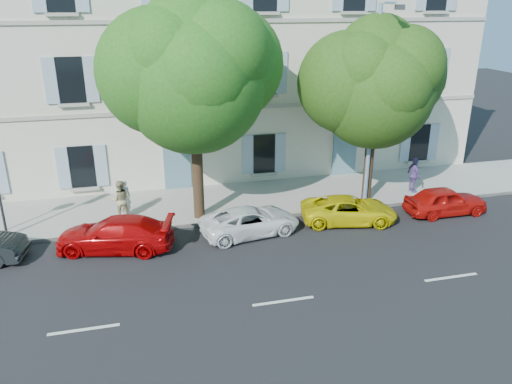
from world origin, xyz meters
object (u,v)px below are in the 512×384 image
object	(u,v)px
tree_right	(375,90)
tree_left	(194,80)
street_lamp	(375,96)
pedestrian_b	(120,200)
car_yellow_supercar	(349,210)
car_red_hatchback	(445,201)
pedestrian_c	(414,175)
pedestrian_a	(124,198)
car_white_coupe	(250,221)
car_red_coupe	(115,234)

from	to	relation	value
tree_right	tree_left	bearing A→B (deg)	-179.15
street_lamp	pedestrian_b	distance (m)	11.68
car_yellow_supercar	tree_right	bearing A→B (deg)	-30.74
tree_left	street_lamp	distance (m)	7.71
car_red_hatchback	pedestrian_c	world-z (taller)	pedestrian_c
pedestrian_b	tree_left	bearing A→B (deg)	167.49
tree_left	pedestrian_c	distance (m)	11.59
street_lamp	tree_left	bearing A→B (deg)	177.41
street_lamp	pedestrian_a	world-z (taller)	street_lamp
street_lamp	pedestrian_c	distance (m)	5.01
car_yellow_supercar	pedestrian_a	distance (m)	9.63
car_yellow_supercar	car_red_hatchback	size ratio (longest dim) A/B	1.11
car_yellow_supercar	street_lamp	size ratio (longest dim) A/B	0.46
car_white_coupe	tree_left	bearing A→B (deg)	34.31
pedestrian_c	street_lamp	bearing A→B (deg)	105.63
tree_right	pedestrian_a	bearing A→B (deg)	175.42
tree_left	car_red_hatchback	bearing A→B (deg)	-10.51
pedestrian_b	tree_right	bearing A→B (deg)	176.12
pedestrian_a	pedestrian_c	world-z (taller)	pedestrian_c
car_red_hatchback	pedestrian_a	bearing A→B (deg)	77.88
street_lamp	pedestrian_a	bearing A→B (deg)	172.90
car_yellow_supercar	car_red_hatchback	distance (m)	4.50
tree_left	street_lamp	bearing A→B (deg)	-2.59
car_red_coupe	pedestrian_c	xyz separation A→B (m)	(13.94, 2.44, 0.37)
pedestrian_a	car_yellow_supercar	bearing A→B (deg)	144.20
car_yellow_supercar	car_white_coupe	bearing A→B (deg)	102.97
car_red_coupe	car_yellow_supercar	xyz separation A→B (m)	(9.60, 0.20, -0.08)
car_white_coupe	car_red_coupe	bearing A→B (deg)	81.52
tree_left	tree_right	size ratio (longest dim) A/B	1.13
car_red_coupe	pedestrian_a	xyz separation A→B (m)	(0.38, 2.96, 0.31)
car_red_coupe	car_yellow_supercar	distance (m)	9.60
street_lamp	car_white_coupe	bearing A→B (deg)	-165.36
car_white_coupe	pedestrian_a	bearing A→B (deg)	50.07
street_lamp	pedestrian_c	xyz separation A→B (m)	(2.82, 0.82, -4.06)
car_white_coupe	car_red_hatchback	xyz separation A→B (m)	(8.83, -0.10, 0.06)
pedestrian_a	pedestrian_c	bearing A→B (deg)	158.65
car_white_coupe	pedestrian_b	size ratio (longest dim) A/B	2.37
street_lamp	car_yellow_supercar	bearing A→B (deg)	-136.84
car_red_coupe	tree_right	world-z (taller)	tree_right
tree_right	street_lamp	world-z (taller)	street_lamp
pedestrian_b	pedestrian_c	bearing A→B (deg)	178.14
street_lamp	pedestrian_b	size ratio (longest dim) A/B	5.12
car_red_coupe	car_white_coupe	size ratio (longest dim) A/B	1.09
car_red_hatchback	tree_left	distance (m)	12.06
tree_right	pedestrian_b	xyz separation A→B (m)	(-11.09, 0.54, -4.26)
car_yellow_supercar	tree_right	world-z (taller)	tree_right
tree_right	pedestrian_a	size ratio (longest dim) A/B	5.01
car_white_coupe	car_red_hatchback	size ratio (longest dim) A/B	1.11
pedestrian_a	tree_left	bearing A→B (deg)	143.03
car_yellow_supercar	pedestrian_b	bearing A→B (deg)	87.06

